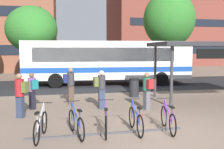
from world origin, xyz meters
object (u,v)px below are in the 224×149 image
city_bus (109,61)px  parked_bicycle_purple_2 (106,122)px  transit_shelter (221,46)px  commuter_olive_pack_5 (20,92)px  commuter_navy_pack_6 (70,83)px  parked_bicycle_silver_0 (41,126)px  street_tree_1 (169,20)px  commuter_teal_pack_1 (32,89)px  commuter_olive_pack_2 (101,87)px  parked_bicycle_purple_4 (168,119)px  parked_bicycle_blue_3 (136,120)px  parked_bicycle_blue_1 (76,124)px  street_tree_2 (32,29)px  commuter_red_pack_3 (147,88)px  trash_bin (134,87)px

city_bus → parked_bicycle_purple_2: 11.10m
parked_bicycle_purple_2 → transit_shelter: transit_shelter is taller
commuter_olive_pack_5 → commuter_navy_pack_6: size_ratio=0.98×
parked_bicycle_silver_0 → street_tree_1: size_ratio=0.21×
commuter_teal_pack_1 → city_bus: bearing=-64.6°
parked_bicycle_silver_0 → transit_shelter: transit_shelter is taller
commuter_teal_pack_1 → commuter_navy_pack_6: commuter_navy_pack_6 is taller
commuter_teal_pack_1 → commuter_navy_pack_6: 1.80m
commuter_olive_pack_2 → parked_bicycle_purple_4: bearing=-70.0°
commuter_navy_pack_6 → parked_bicycle_purple_4: bearing=-64.2°
parked_bicycle_purple_2 → commuter_olive_pack_5: 3.84m
parked_bicycle_blue_3 → commuter_teal_pack_1: (-3.58, 3.81, 0.54)m
parked_bicycle_blue_1 → parked_bicycle_purple_4: bearing=-104.4°
parked_bicycle_silver_0 → street_tree_2: street_tree_2 is taller
commuter_navy_pack_6 → commuter_olive_pack_2: bearing=-50.0°
parked_bicycle_purple_4 → commuter_teal_pack_1: commuter_teal_pack_1 is taller
street_tree_2 → commuter_red_pack_3: bearing=-63.0°
parked_bicycle_blue_3 → commuter_olive_pack_2: 3.44m
commuter_olive_pack_2 → trash_bin: bearing=41.7°
transit_shelter → trash_bin: (-4.11, 1.69, -2.28)m
parked_bicycle_silver_0 → commuter_red_pack_3: bearing=-48.5°
city_bus → parked_bicycle_blue_1: bearing=-102.3°
city_bus → trash_bin: 5.23m
parked_bicycle_purple_2 → trash_bin: (2.55, 5.77, 0.13)m
parked_bicycle_blue_3 → commuter_red_pack_3: bearing=-24.2°
commuter_olive_pack_2 → street_tree_2: (-4.17, 11.49, 3.28)m
city_bus → street_tree_1: bearing=38.6°
transit_shelter → street_tree_1: bearing=83.2°
city_bus → transit_shelter: bearing=-52.6°
parked_bicycle_purple_4 → city_bus: bearing=7.6°
street_tree_2 → street_tree_1: bearing=4.2°
street_tree_2 → commuter_olive_pack_2: bearing=-70.1°
commuter_olive_pack_2 → trash_bin: 3.37m
commuter_olive_pack_5 → commuter_red_pack_3: bearing=-150.1°
commuter_olive_pack_5 → commuter_olive_pack_2: bearing=-138.8°
parked_bicycle_blue_1 → commuter_teal_pack_1: (-1.70, 3.80, 0.54)m
commuter_olive_pack_2 → street_tree_1: street_tree_1 is taller
commuter_navy_pack_6 → street_tree_2: bearing=98.3°
commuter_red_pack_3 → commuter_navy_pack_6: bearing=46.2°
transit_shelter → street_tree_1: 12.12m
parked_bicycle_purple_4 → commuter_olive_pack_5: bearing=70.2°
city_bus → parked_bicycle_blue_3: bearing=-92.7°
commuter_red_pack_3 → street_tree_1: (6.53, 12.95, 4.52)m
commuter_teal_pack_1 → street_tree_2: size_ratio=0.26×
transit_shelter → commuter_olive_pack_5: bearing=-166.6°
commuter_red_pack_3 → street_tree_2: (-6.12, 12.02, 3.33)m
commuter_teal_pack_1 → street_tree_2: street_tree_2 is taller
commuter_olive_pack_5 → commuter_navy_pack_6: commuter_navy_pack_6 is taller
parked_bicycle_purple_4 → street_tree_2: bearing=29.1°
parked_bicycle_silver_0 → parked_bicycle_purple_4: 3.98m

